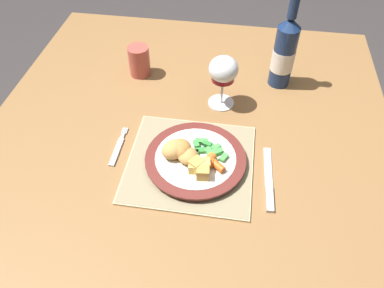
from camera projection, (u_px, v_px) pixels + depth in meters
ground_plane at (191, 248)px, 1.58m from camera, size 6.00×6.00×0.00m
dining_table at (190, 143)px, 1.10m from camera, size 1.10×1.08×0.74m
placemat at (190, 163)px, 0.93m from camera, size 0.31×0.30×0.01m
dinner_plate at (195, 159)px, 0.92m from camera, size 0.25×0.25×0.02m
breaded_croquettes at (180, 150)px, 0.90m from camera, size 0.11×0.09×0.04m
green_beans_pile at (208, 149)px, 0.92m from camera, size 0.09×0.07×0.02m
glazed_carrots at (209, 163)px, 0.89m from camera, size 0.08×0.05×0.02m
fork at (118, 149)px, 0.96m from camera, size 0.01×0.14×0.01m
table_knife at (269, 184)px, 0.88m from camera, size 0.03×0.20×0.01m
wine_glass at (223, 72)px, 1.01m from camera, size 0.08×0.08×0.16m
bottle at (284, 52)px, 1.08m from camera, size 0.07×0.07×0.30m
roast_potatoes at (198, 166)px, 0.87m from camera, size 0.07×0.07×0.03m
drinking_cup at (139, 60)px, 1.15m from camera, size 0.07×0.07×0.09m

